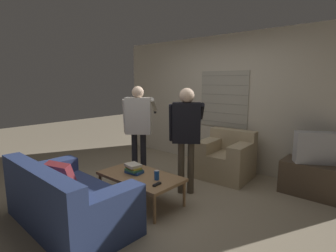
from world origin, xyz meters
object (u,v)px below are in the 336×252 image
couch_blue (66,201)px  coffee_table (141,177)px  soda_can (157,175)px  spare_remote (157,184)px  person_right_standing (186,128)px  tv (320,148)px  person_left_standing (139,122)px  book_stack (134,169)px  armchair_beige (227,158)px

couch_blue → coffee_table: (0.21, 0.98, 0.06)m
soda_can → spare_remote: soda_can is taller
couch_blue → person_right_standing: bearing=74.6°
tv → person_left_standing: (-2.46, -1.27, 0.28)m
person_left_standing → book_stack: size_ratio=5.85×
spare_remote → tv: bearing=50.3°
coffee_table → person_left_standing: person_left_standing is taller
tv → soda_can: (-1.52, -1.83, -0.27)m
book_stack → spare_remote: 0.56m
couch_blue → person_left_standing: size_ratio=1.06×
couch_blue → person_right_standing: person_right_standing is taller
armchair_beige → person_left_standing: bearing=41.3°
soda_can → person_left_standing: bearing=149.5°
book_stack → soda_can: 0.42m
coffee_table → tv: 2.62m
tv → spare_remote: 2.43m
tv → couch_blue: bearing=23.4°
couch_blue → spare_remote: size_ratio=12.74×
book_stack → person_right_standing: bearing=58.7°
tv → soda_can: bearing=19.2°
person_right_standing → couch_blue: bearing=-143.0°
person_right_standing → book_stack: 0.96m
couch_blue → spare_remote: (0.63, 0.87, 0.11)m
person_right_standing → armchair_beige: bearing=45.7°
coffee_table → person_right_standing: size_ratio=0.74×
tv → soda_can: size_ratio=5.44×
book_stack → spare_remote: bearing=-10.4°
coffee_table → soda_can: 0.31m
person_right_standing → soda_can: bearing=-125.8°
armchair_beige → tv: (1.38, 0.19, 0.39)m
spare_remote → person_right_standing: bearing=95.5°
couch_blue → soda_can: size_ratio=13.42×
book_stack → spare_remote: (0.55, -0.10, -0.05)m
soda_can → couch_blue: bearing=-116.4°
tv → person_left_standing: bearing=-3.8°
person_left_standing → tv: bearing=-10.6°
person_left_standing → spare_remote: person_left_standing is taller
coffee_table → soda_can: soda_can is taller
book_stack → soda_can: (0.42, 0.03, -0.00)m
couch_blue → soda_can: couch_blue is taller
armchair_beige → spare_remote: 1.78m
coffee_table → soda_can: bearing=4.5°
couch_blue → coffee_table: size_ratio=1.44×
couch_blue → person_left_standing: (-0.45, 1.56, 0.71)m
couch_blue → soda_can: 1.13m
coffee_table → person_left_standing: (-0.66, 0.58, 0.65)m
couch_blue → tv: size_ratio=2.47×
armchair_beige → soda_can: 1.65m
armchair_beige → tv: bearing=-175.6°
couch_blue → book_stack: (0.08, 0.97, 0.16)m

